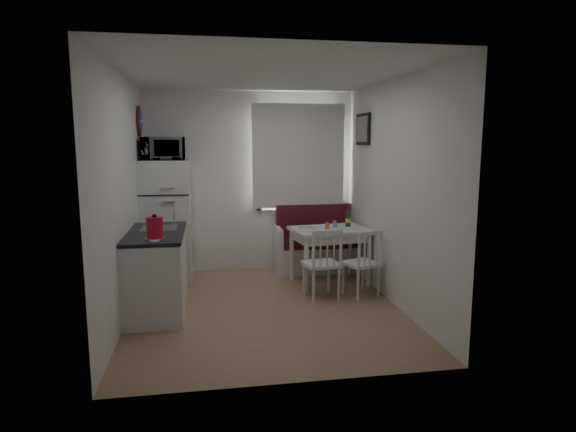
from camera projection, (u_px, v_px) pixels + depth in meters
name	position (u px, v px, depth m)	size (l,w,h in m)	color
floor	(265.00, 308.00, 5.50)	(3.00, 3.50, 0.02)	#9C6F53
ceiling	(264.00, 73.00, 5.10)	(3.00, 3.50, 0.02)	white
wall_back	(250.00, 182.00, 7.00)	(3.00, 0.02, 2.60)	white
wall_front	(293.00, 221.00, 3.59)	(3.00, 0.02, 2.60)	white
wall_left	(123.00, 198.00, 5.05)	(0.02, 3.50, 2.60)	white
wall_right	(394.00, 193.00, 5.55)	(0.02, 3.50, 2.60)	white
window	(298.00, 160.00, 7.04)	(1.22, 0.06, 1.47)	white
curtain	(299.00, 156.00, 6.96)	(1.35, 0.02, 1.50)	white
kitchen_counter	(157.00, 271.00, 5.38)	(0.62, 1.32, 1.16)	white
wall_sign	(140.00, 121.00, 6.34)	(0.40, 0.40, 0.03)	#1A359C
picture_frame	(363.00, 129.00, 6.50)	(0.04, 0.52, 0.42)	black
bench	(321.00, 249.00, 7.09)	(1.35, 0.52, 0.97)	white
dining_table	(330.00, 235.00, 6.39)	(1.08, 0.83, 0.75)	white
chair_left	(323.00, 256.00, 5.72)	(0.46, 0.45, 0.46)	white
chair_right	(363.00, 256.00, 5.81)	(0.50, 0.49, 0.45)	white
fridge	(166.00, 221.00, 6.54)	(0.66, 0.66, 1.64)	white
microwave	(163.00, 149.00, 6.34)	(0.55, 0.37, 0.30)	white
kettle	(155.00, 228.00, 4.79)	(0.20, 0.20, 0.26)	#B80E22
wine_bottle	(348.00, 216.00, 6.49)	(0.07, 0.07, 0.29)	#143E22
drinking_glass_orange	(327.00, 226.00, 6.31)	(0.05, 0.05, 0.09)	#D66123
drinking_glass_blue	(335.00, 224.00, 6.43)	(0.05, 0.05, 0.09)	#7195C0
plate	(307.00, 228.00, 6.34)	(0.26, 0.26, 0.02)	white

